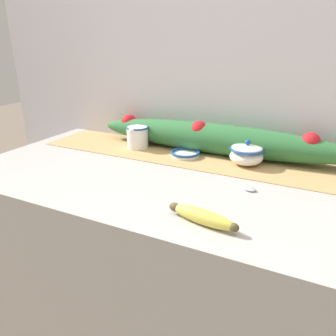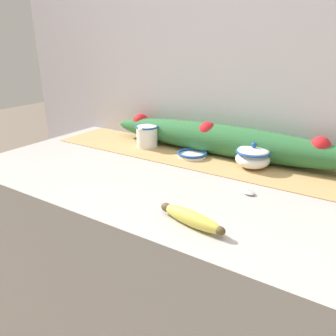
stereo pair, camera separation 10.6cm
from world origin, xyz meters
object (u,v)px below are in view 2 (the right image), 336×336
(small_dish, at_px, (192,154))
(banana, at_px, (191,218))
(sugar_bowl, at_px, (253,157))
(spoon, at_px, (247,192))
(cream_pitcher, at_px, (147,135))

(small_dish, xyz_separation_m, banana, (0.25, -0.46, 0.01))
(sugar_bowl, bearing_deg, spoon, -74.84)
(cream_pitcher, height_order, small_dish, cream_pitcher)
(cream_pitcher, bearing_deg, small_dish, -3.75)
(banana, relative_size, spoon, 1.39)
(small_dish, bearing_deg, cream_pitcher, 176.25)
(sugar_bowl, xyz_separation_m, spoon, (0.06, -0.22, -0.04))
(sugar_bowl, relative_size, spoon, 0.86)
(small_dish, bearing_deg, banana, -61.74)
(spoon, bearing_deg, small_dish, 173.70)
(banana, distance_m, spoon, 0.26)
(sugar_bowl, xyz_separation_m, small_dish, (-0.24, -0.01, -0.03))
(cream_pitcher, xyz_separation_m, small_dish, (0.23, -0.02, -0.04))
(small_dish, relative_size, spoon, 0.81)
(cream_pitcher, distance_m, spoon, 0.58)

